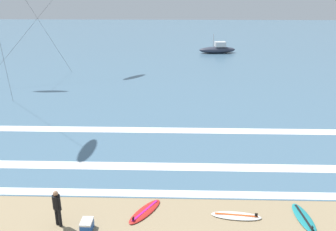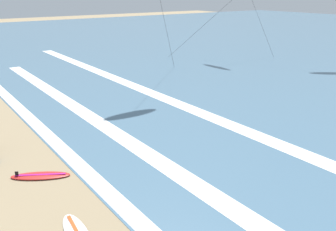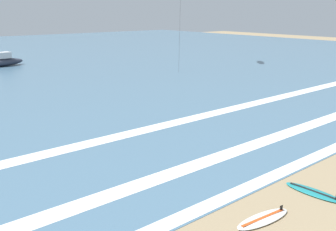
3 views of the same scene
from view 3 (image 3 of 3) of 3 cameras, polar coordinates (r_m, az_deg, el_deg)
The scene contains 6 objects.
wave_foam_shoreline at distance 11.87m, azimuth 1.80°, elevation -15.65°, with size 40.08×0.62×0.01m, color white.
wave_foam_mid_break at distance 14.69m, azimuth 0.33°, elevation -9.08°, with size 48.66×0.87×0.01m, color white.
wave_foam_outer_break at distance 17.86m, azimuth -15.20°, elevation -4.98°, with size 59.01×0.96×0.01m, color white.
surfboard_near_water at distance 14.24m, azimuth 21.66°, elevation -11.01°, with size 0.77×2.14×0.25m.
surfboard_foreground_flat at distance 12.14m, azimuth 14.53°, elevation -15.24°, with size 2.15×0.81×0.25m.
offshore_boat at distance 46.73m, azimuth -24.49°, elevation 7.62°, with size 5.37×2.33×2.70m.
Camera 3 is at (-6.65, 0.36, 6.25)m, focal length 39.30 mm.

